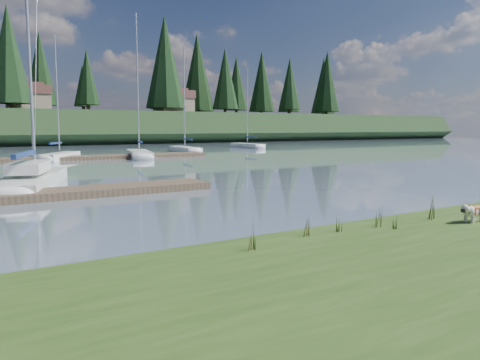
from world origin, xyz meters
TOP-DOWN VIEW (x-y plane):
  - ground at (0.00, 30.00)m, footprint 200.00×200.00m
  - bank at (0.00, -6.00)m, footprint 60.00×9.00m
  - bulldog at (5.25, -3.17)m, footprint 0.76×0.34m
  - sailboat_main at (-2.21, 13.52)m, footprint 4.93×9.63m
  - dock_near at (-4.00, 9.00)m, footprint 16.00×2.00m
  - dock_far at (2.00, 30.00)m, footprint 26.00×2.20m
  - sailboat_bg_2 at (2.67, 31.28)m, footprint 4.74×6.33m
  - sailboat_bg_3 at (9.27, 31.19)m, footprint 3.91×8.82m
  - sailboat_bg_4 at (16.33, 36.64)m, footprint 2.34×7.68m
  - sailboat_bg_5 at (27.66, 41.70)m, footprint 1.65×7.24m
  - weed_0 at (0.82, -2.13)m, footprint 0.17×0.14m
  - weed_1 at (1.73, -2.21)m, footprint 0.17×0.14m
  - weed_2 at (2.81, -2.28)m, footprint 0.17×0.14m
  - weed_3 at (-0.81, -2.42)m, footprint 0.17×0.14m
  - weed_4 at (3.04, -2.66)m, footprint 0.17×0.14m
  - weed_5 at (4.71, -2.40)m, footprint 0.17×0.14m
  - mud_lip at (0.00, -1.60)m, footprint 60.00×0.50m
  - conifer_4 at (3.00, 66.00)m, footprint 6.16×6.16m
  - conifer_5 at (15.00, 70.00)m, footprint 3.96×3.96m
  - conifer_6 at (28.00, 68.00)m, footprint 7.04×7.04m
  - conifer_7 at (42.00, 71.00)m, footprint 5.28×5.28m
  - conifer_8 at (55.00, 67.00)m, footprint 4.62×4.62m
  - conifer_9 at (68.00, 70.00)m, footprint 5.94×5.94m
  - house_1 at (6.00, 71.00)m, footprint 6.30×5.30m
  - house_2 at (30.00, 69.00)m, footprint 6.30×5.30m

SIDE VIEW (x-z plane):
  - ground at x=0.00m, z-range 0.00..0.00m
  - mud_lip at x=0.00m, z-range 0.00..0.14m
  - dock_near at x=-4.00m, z-range 0.00..0.30m
  - dock_far at x=2.00m, z-range 0.00..0.30m
  - bank at x=0.00m, z-range 0.00..0.35m
  - sailboat_bg_5 at x=27.66m, z-range -4.87..5.51m
  - sailboat_bg_3 at x=9.27m, z-range -6.01..6.66m
  - sailboat_bg_4 at x=16.33m, z-range -5.27..5.92m
  - sailboat_bg_2 at x=2.67m, z-range -4.77..5.43m
  - sailboat_main at x=-2.21m, z-range -6.41..7.25m
  - weed_4 at x=3.04m, z-range 0.32..0.69m
  - weed_1 at x=1.73m, z-range 0.31..0.77m
  - weed_2 at x=2.81m, z-range 0.31..0.84m
  - weed_3 at x=-0.81m, z-range 0.31..0.86m
  - weed_0 at x=0.82m, z-range 0.30..0.88m
  - bulldog at x=5.25m, z-range 0.41..0.87m
  - weed_5 at x=4.71m, z-range 0.29..1.01m
  - house_1 at x=6.00m, z-range 4.99..9.64m
  - house_2 at x=30.00m, z-range 4.99..9.64m
  - conifer_5 at x=15.00m, z-range 5.65..16.00m
  - conifer_8 at x=55.00m, z-range 5.62..17.40m
  - conifer_7 at x=42.00m, z-range 5.59..18.79m
  - conifer_9 at x=68.00m, z-range 5.55..20.18m
  - conifer_4 at x=3.00m, z-range 5.54..20.64m
  - conifer_6 at x=28.00m, z-range 5.49..22.49m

